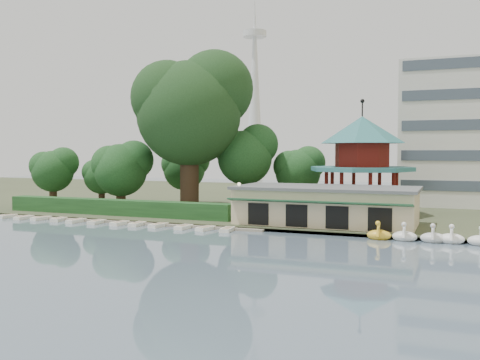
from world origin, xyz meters
The scene contains 13 objects.
ground_plane centered at (0.00, 0.00, 0.00)m, with size 220.00×220.00×0.00m, color slate.
shore centered at (0.00, 52.00, 0.20)m, with size 220.00×70.00×0.40m, color #424930.
embankment centered at (0.00, 17.30, 0.15)m, with size 220.00×0.60×0.30m, color gray.
dock centered at (-12.00, 17.20, 0.12)m, with size 34.00×1.60×0.24m, color gray.
boathouse centered at (10.00, 21.97, 2.37)m, with size 18.60×9.39×3.90m.
pavilion centered at (12.00, 32.00, 7.48)m, with size 12.40×12.40×13.50m.
broadcast_tower centered at (-42.00, 140.00, 33.98)m, with size 8.00×8.00×96.00m.
hedge centered at (-15.00, 20.50, 1.30)m, with size 30.00×2.00×1.80m, color #204D21.
lamp_post centered at (1.50, 19.00, 3.34)m, with size 0.36×0.36×4.28m.
big_tree centered at (-8.82, 28.21, 13.76)m, with size 14.55×13.56×20.47m.
small_trees centered at (-12.48, 31.12, 6.14)m, with size 39.49×16.58×11.11m.
swan_boats centered at (22.43, 16.53, 0.40)m, with size 13.67×2.12×1.92m.
moored_rowboats centered at (-12.76, 15.80, 0.18)m, with size 29.95×2.74×0.36m.
Camera 1 is at (22.44, -32.47, 7.85)m, focal length 40.00 mm.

